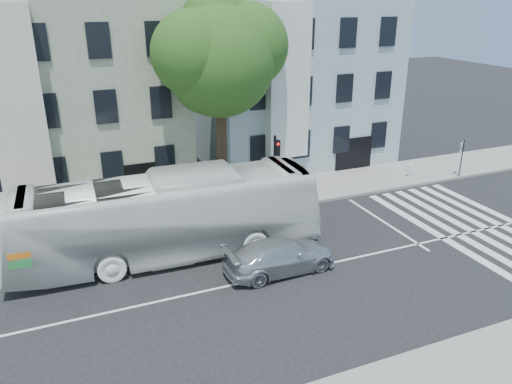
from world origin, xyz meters
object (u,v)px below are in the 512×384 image
sedan (280,256)px  fire_hydrant (410,170)px  bus (167,216)px  traffic_signal (275,164)px

sedan → fire_hydrant: bearing=-61.9°
bus → traffic_signal: 6.80m
sedan → traffic_signal: size_ratio=1.16×
sedan → traffic_signal: bearing=-24.5°
sedan → fire_hydrant: 14.13m
bus → fire_hydrant: bus is taller
traffic_signal → sedan: bearing=-132.3°
sedan → fire_hydrant: (12.25, 7.05, -0.11)m
sedan → bus: bearing=49.7°
bus → sedan: (3.89, -3.09, -1.16)m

